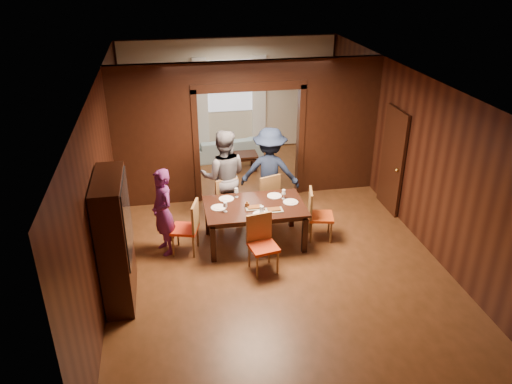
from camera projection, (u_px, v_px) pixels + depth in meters
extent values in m
plane|color=#513016|center=(264.00, 232.00, 9.47)|extent=(9.00, 9.00, 0.00)
cube|color=silver|center=(265.00, 79.00, 8.20)|extent=(5.50, 9.00, 0.02)
cube|color=black|center=(230.00, 95.00, 12.81)|extent=(5.50, 0.02, 2.90)
cube|color=black|center=(104.00, 173.00, 8.38)|extent=(0.02, 9.00, 2.90)
cube|color=black|center=(409.00, 151.00, 9.29)|extent=(0.02, 9.00, 2.90)
cube|color=black|center=(155.00, 149.00, 10.04)|extent=(1.65, 0.15, 2.40)
cube|color=black|center=(337.00, 137.00, 10.67)|extent=(1.65, 0.15, 2.40)
cube|color=black|center=(249.00, 73.00, 9.72)|extent=(5.50, 0.15, 0.50)
cube|color=beige|center=(230.00, 95.00, 12.78)|extent=(5.40, 0.04, 2.85)
imported|color=#642260|center=(163.00, 212.00, 8.53)|extent=(0.56, 0.67, 1.56)
imported|color=#5A5A61|center=(224.00, 177.00, 9.49)|extent=(1.00, 0.84, 1.86)
imported|color=#151F36|center=(270.00, 172.00, 9.77)|extent=(1.31, 0.98, 1.80)
imported|color=#94B7C2|center=(226.00, 148.00, 12.72)|extent=(1.89, 0.93, 0.53)
imported|color=black|center=(259.00, 201.00, 8.85)|extent=(0.29, 0.29, 0.07)
cube|color=black|center=(255.00, 224.00, 8.96)|extent=(1.76, 1.10, 0.76)
cube|color=black|center=(241.00, 162.00, 12.05)|extent=(0.80, 0.50, 0.40)
cube|color=black|center=(115.00, 240.00, 7.29)|extent=(0.40, 1.20, 2.00)
cube|color=black|center=(392.00, 161.00, 9.90)|extent=(0.06, 0.90, 2.10)
cube|color=silver|center=(230.00, 86.00, 12.64)|extent=(1.20, 0.03, 1.30)
cube|color=white|center=(201.00, 105.00, 12.68)|extent=(0.35, 0.06, 2.40)
cube|color=white|center=(259.00, 102.00, 12.93)|extent=(0.35, 0.06, 2.40)
cylinder|color=white|center=(219.00, 208.00, 8.71)|extent=(0.27, 0.27, 0.01)
cylinder|color=white|center=(226.00, 199.00, 9.01)|extent=(0.27, 0.27, 0.01)
cylinder|color=white|center=(274.00, 196.00, 9.12)|extent=(0.27, 0.27, 0.01)
cylinder|color=silver|center=(291.00, 202.00, 8.90)|extent=(0.27, 0.27, 0.01)
cylinder|color=silver|center=(261.00, 214.00, 8.49)|extent=(0.27, 0.27, 0.01)
cube|color=gray|center=(254.00, 207.00, 8.69)|extent=(0.30, 0.20, 0.04)
cube|color=gray|center=(274.00, 210.00, 8.61)|extent=(0.30, 0.20, 0.04)
cylinder|color=silver|center=(262.00, 210.00, 8.49)|extent=(0.07, 0.07, 0.14)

